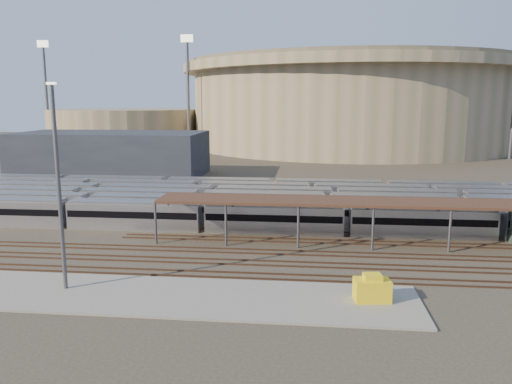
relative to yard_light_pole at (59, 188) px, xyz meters
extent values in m
plane|color=#383026|center=(11.64, 14.36, -9.48)|extent=(420.00, 420.00, 0.00)
cube|color=gray|center=(6.64, -0.64, -9.38)|extent=(50.00, 9.00, 0.20)
cube|color=silver|center=(8.07, 22.36, -7.68)|extent=(112.00, 2.90, 3.60)
cube|color=silver|center=(9.30, 26.56, -7.68)|extent=(112.00, 2.90, 3.60)
cube|color=silver|center=(5.89, 30.76, -7.68)|extent=(112.00, 2.90, 3.60)
cube|color=silver|center=(7.12, 34.96, -7.68)|extent=(112.00, 2.90, 3.60)
cube|color=silver|center=(3.63, 39.16, -7.68)|extent=(112.00, 2.90, 3.60)
cube|color=silver|center=(15.85, 43.36, -7.68)|extent=(112.00, 2.90, 3.60)
cylinder|color=#525156|center=(3.64, 15.66, -6.98)|extent=(0.30, 0.30, 5.00)
cylinder|color=#525156|center=(3.64, 21.06, -6.98)|extent=(0.30, 0.30, 5.00)
cylinder|color=#525156|center=(12.21, 15.66, -6.98)|extent=(0.30, 0.30, 5.00)
cylinder|color=#525156|center=(12.21, 21.06, -6.98)|extent=(0.30, 0.30, 5.00)
cylinder|color=#525156|center=(20.78, 15.66, -6.98)|extent=(0.30, 0.30, 5.00)
cylinder|color=#525156|center=(20.78, 21.06, -6.98)|extent=(0.30, 0.30, 5.00)
cylinder|color=#525156|center=(29.35, 15.66, -6.98)|extent=(0.30, 0.30, 5.00)
cylinder|color=#525156|center=(29.35, 21.06, -6.98)|extent=(0.30, 0.30, 5.00)
cylinder|color=#525156|center=(37.92, 15.66, -6.98)|extent=(0.30, 0.30, 5.00)
cylinder|color=#525156|center=(37.92, 21.06, -6.98)|extent=(0.30, 0.30, 5.00)
cylinder|color=#525156|center=(46.49, 21.06, -6.98)|extent=(0.30, 0.30, 5.00)
cube|color=#342215|center=(33.64, 18.36, -4.33)|extent=(60.00, 6.00, 0.30)
cube|color=#4C3323|center=(11.64, 12.61, -9.39)|extent=(170.00, 0.12, 0.18)
cube|color=#4C3323|center=(11.64, 14.11, -9.39)|extent=(170.00, 0.12, 0.18)
cube|color=#4C3323|center=(11.64, 8.61, -9.39)|extent=(170.00, 0.12, 0.18)
cube|color=#4C3323|center=(11.64, 10.11, -9.39)|extent=(170.00, 0.12, 0.18)
cube|color=#4C3323|center=(11.64, 4.61, -9.39)|extent=(170.00, 0.12, 0.18)
cube|color=#4C3323|center=(11.64, 6.11, -9.39)|extent=(170.00, 0.12, 0.18)
cylinder|color=gray|center=(36.64, 154.36, 4.52)|extent=(116.00, 116.00, 28.00)
cylinder|color=gray|center=(36.64, 154.36, 20.02)|extent=(124.00, 124.00, 3.00)
cylinder|color=brown|center=(36.64, 154.36, 22.27)|extent=(120.00, 120.00, 1.50)
cylinder|color=gray|center=(-48.36, 144.36, -2.48)|extent=(56.00, 56.00, 14.00)
cube|color=#1E232D|center=(-23.36, 69.36, -4.48)|extent=(42.00, 20.00, 10.00)
cylinder|color=#525156|center=(-18.36, 124.36, 8.52)|extent=(1.00, 1.00, 36.00)
cube|color=#FFF2CC|center=(-18.36, 124.36, 27.72)|extent=(4.00, 0.60, 2.40)
cylinder|color=#525156|center=(-73.36, 134.36, 8.52)|extent=(1.00, 1.00, 36.00)
cube|color=#FFF2CC|center=(-73.36, 134.36, 27.72)|extent=(4.00, 0.60, 2.40)
cylinder|color=#525156|center=(1.64, 174.36, 8.52)|extent=(1.00, 1.00, 36.00)
cube|color=#FFF2CC|center=(1.64, 174.36, 27.72)|extent=(4.00, 0.60, 2.40)
cylinder|color=#525156|center=(0.00, 0.00, -0.18)|extent=(0.36, 0.36, 18.18)
cube|color=#FFF2CC|center=(0.00, 0.00, 9.01)|extent=(0.82, 0.34, 0.20)
cube|color=yellow|center=(27.42, 0.01, -8.34)|extent=(3.19, 2.21, 1.87)
camera|label=1|loc=(21.80, -41.12, 7.51)|focal=35.00mm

